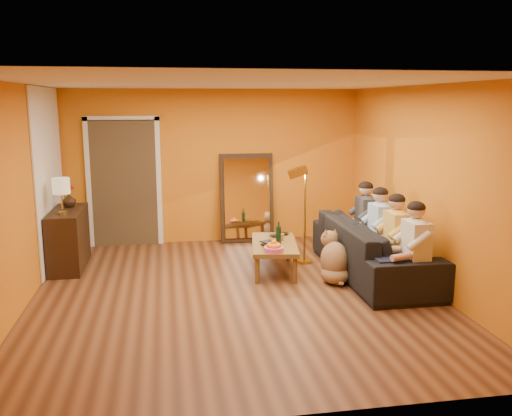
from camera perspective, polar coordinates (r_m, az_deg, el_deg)
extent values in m
cube|color=brown|center=(6.91, -2.19, -9.05)|extent=(5.00, 5.50, 0.00)
cube|color=white|center=(6.50, -2.37, 13.03)|extent=(5.00, 5.50, 0.00)
cube|color=orange|center=(9.29, -4.47, 4.38)|extent=(5.00, 0.00, 2.60)
cube|color=orange|center=(6.74, -23.87, 0.92)|extent=(0.00, 5.50, 2.60)
cube|color=orange|center=(7.33, 17.51, 2.10)|extent=(0.00, 5.50, 2.60)
cube|color=white|center=(8.42, -20.92, 3.00)|extent=(0.02, 1.90, 2.58)
cube|color=#3F2D19|center=(9.39, -13.65, 2.63)|extent=(1.06, 0.30, 2.10)
cube|color=white|center=(9.33, -17.20, 2.40)|extent=(0.08, 0.06, 2.20)
cube|color=white|center=(9.25, -10.18, 2.65)|extent=(0.08, 0.06, 2.20)
cube|color=white|center=(9.18, -14.01, 9.14)|extent=(1.22, 0.06, 0.08)
cube|color=#301C10|center=(9.31, -0.98, 1.07)|extent=(0.92, 0.27, 1.51)
cube|color=white|center=(9.28, -0.94, 1.03)|extent=(0.78, 0.21, 1.35)
cube|color=#301C10|center=(8.34, -19.12, -3.08)|extent=(0.44, 1.18, 0.85)
imported|color=black|center=(7.72, 12.24, -4.18)|extent=(2.60, 1.02, 0.76)
cylinder|color=black|center=(7.62, 2.39, -2.61)|extent=(0.07, 0.07, 0.31)
imported|color=#B27F3F|center=(7.83, 2.63, -3.06)|extent=(0.10, 0.10, 0.10)
imported|color=black|center=(8.07, 2.70, -2.89)|extent=(0.39, 0.36, 0.03)
imported|color=#301C10|center=(7.47, 0.89, -4.02)|extent=(0.24, 0.28, 0.02)
imported|color=#A61C12|center=(7.48, 0.95, -3.84)|extent=(0.23, 0.28, 0.02)
imported|color=black|center=(7.45, 0.91, -3.73)|extent=(0.26, 0.29, 0.02)
imported|color=#301C10|center=(8.48, -19.08, 0.81)|extent=(0.20, 0.20, 0.21)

